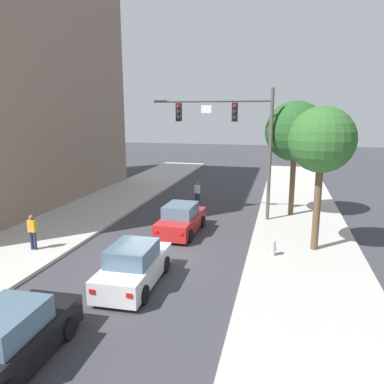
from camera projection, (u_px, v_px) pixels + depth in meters
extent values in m
plane|color=#38383D|center=(153.00, 260.00, 16.19)|extent=(120.00, 120.00, 0.00)
cube|color=#B2AFA8|center=(24.00, 246.00, 17.68)|extent=(5.00, 60.00, 0.15)
cube|color=#B2AFA8|center=(308.00, 273.00, 14.66)|extent=(5.00, 60.00, 0.15)
cylinder|color=#514C47|center=(270.00, 156.00, 21.04)|extent=(0.20, 0.20, 7.50)
cylinder|color=#514C47|center=(211.00, 101.00, 21.20)|extent=(6.88, 0.14, 0.14)
cube|color=black|center=(235.00, 112.00, 21.01)|extent=(0.32, 0.28, 1.05)
sphere|color=red|center=(235.00, 106.00, 20.80)|extent=(0.18, 0.18, 0.18)
sphere|color=#2D2823|center=(234.00, 112.00, 20.87)|extent=(0.18, 0.18, 0.18)
sphere|color=#2D2823|center=(234.00, 118.00, 20.94)|extent=(0.18, 0.18, 0.18)
cube|color=black|center=(179.00, 112.00, 21.78)|extent=(0.32, 0.28, 1.05)
sphere|color=red|center=(178.00, 106.00, 21.57)|extent=(0.18, 0.18, 0.18)
sphere|color=#2D2823|center=(178.00, 112.00, 21.64)|extent=(0.18, 0.18, 0.18)
sphere|color=#2D2823|center=(178.00, 118.00, 21.71)|extent=(0.18, 0.18, 0.18)
cube|color=white|center=(206.00, 109.00, 21.34)|extent=(0.60, 0.03, 0.44)
cube|color=#B21E1E|center=(181.00, 223.00, 19.75)|extent=(1.81, 4.24, 0.80)
cube|color=slate|center=(181.00, 210.00, 19.46)|extent=(1.55, 2.04, 0.64)
cylinder|color=black|center=(175.00, 219.00, 21.23)|extent=(0.24, 0.65, 0.64)
cylinder|color=black|center=(202.00, 221.00, 20.82)|extent=(0.24, 0.65, 0.64)
cylinder|color=black|center=(159.00, 233.00, 18.78)|extent=(0.24, 0.65, 0.64)
cylinder|color=black|center=(189.00, 236.00, 18.36)|extent=(0.24, 0.65, 0.64)
cube|color=red|center=(156.00, 231.00, 17.89)|extent=(0.20, 0.05, 0.14)
cube|color=red|center=(181.00, 234.00, 17.56)|extent=(0.20, 0.05, 0.14)
cube|color=silver|center=(135.00, 270.00, 13.81)|extent=(1.80, 4.24, 0.80)
cube|color=slate|center=(132.00, 253.00, 13.52)|extent=(1.55, 2.04, 0.64)
cylinder|color=black|center=(128.00, 261.00, 15.28)|extent=(0.24, 0.65, 0.64)
cylinder|color=black|center=(165.00, 264.00, 14.94)|extent=(0.24, 0.65, 0.64)
cylinder|color=black|center=(99.00, 290.00, 12.79)|extent=(0.24, 0.65, 0.64)
cylinder|color=black|center=(143.00, 294.00, 12.45)|extent=(0.24, 0.65, 0.64)
cube|color=red|center=(92.00, 291.00, 11.90)|extent=(0.20, 0.04, 0.14)
cube|color=red|center=(129.00, 296.00, 11.63)|extent=(0.20, 0.04, 0.14)
cube|color=black|center=(12.00, 345.00, 9.36)|extent=(1.84, 4.25, 0.80)
cube|color=slate|center=(4.00, 322.00, 9.07)|extent=(1.56, 2.05, 0.64)
cylinder|color=black|center=(18.00, 322.00, 10.82)|extent=(0.24, 0.65, 0.64)
cylinder|color=black|center=(68.00, 328.00, 10.50)|extent=(0.24, 0.65, 0.64)
cylinder|color=#232847|center=(32.00, 240.00, 16.95)|extent=(0.14, 0.14, 0.85)
cylinder|color=#232847|center=(35.00, 241.00, 16.91)|extent=(0.14, 0.14, 0.85)
cube|color=orange|center=(32.00, 226.00, 16.78)|extent=(0.36, 0.22, 0.56)
sphere|color=brown|center=(31.00, 217.00, 16.70)|extent=(0.22, 0.22, 0.22)
cylinder|color=#232847|center=(196.00, 199.00, 25.72)|extent=(0.14, 0.14, 0.85)
cylinder|color=#232847|center=(199.00, 199.00, 25.68)|extent=(0.14, 0.14, 0.85)
cube|color=silver|center=(197.00, 189.00, 25.55)|extent=(0.36, 0.22, 0.56)
sphere|color=#9E7051|center=(197.00, 183.00, 25.47)|extent=(0.22, 0.22, 0.22)
cylinder|color=#B2B2B7|center=(273.00, 249.00, 16.27)|extent=(0.24, 0.24, 0.55)
sphere|color=#B2B2B7|center=(273.00, 242.00, 16.20)|extent=(0.22, 0.22, 0.22)
cylinder|color=#B2B2B7|center=(269.00, 248.00, 16.31)|extent=(0.12, 0.09, 0.09)
cylinder|color=#B2B2B7|center=(277.00, 249.00, 16.22)|extent=(0.12, 0.09, 0.09)
cylinder|color=brown|center=(317.00, 208.00, 16.67)|extent=(0.32, 0.32, 3.93)
sphere|color=#2D6028|center=(322.00, 140.00, 16.03)|extent=(2.89, 2.89, 2.89)
cylinder|color=brown|center=(292.00, 185.00, 22.44)|extent=(0.32, 0.32, 3.75)
sphere|color=#235123|center=(295.00, 131.00, 21.76)|extent=(3.54, 3.54, 3.54)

